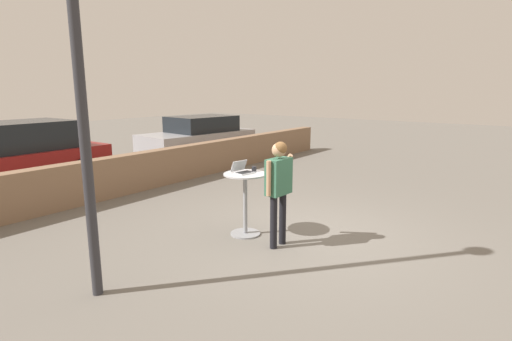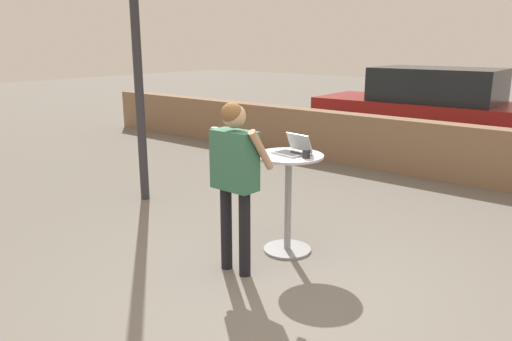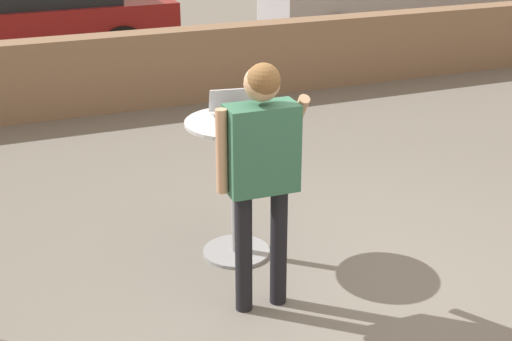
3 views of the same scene
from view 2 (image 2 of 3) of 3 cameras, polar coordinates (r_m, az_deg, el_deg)
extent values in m
plane|color=slate|center=(4.46, 2.40, -14.46)|extent=(50.00, 50.00, 0.00)
cube|color=#84664C|center=(8.43, 22.46, 1.78)|extent=(16.90, 0.35, 0.91)
cylinder|color=gray|center=(5.39, 3.59, -8.98)|extent=(0.50, 0.50, 0.03)
cylinder|color=gray|center=(5.20, 3.68, -3.81)|extent=(0.07, 0.07, 1.00)
cylinder|color=#B7B7BC|center=(5.07, 3.77, 1.69)|extent=(0.71, 0.71, 0.02)
cube|color=#B7BABF|center=(5.06, 3.81, 1.94)|extent=(0.34, 0.26, 0.02)
cube|color=black|center=(5.06, 3.81, 2.04)|extent=(0.29, 0.21, 0.00)
cube|color=#B7BABF|center=(5.15, 4.97, 3.23)|extent=(0.32, 0.13, 0.18)
cube|color=white|center=(5.14, 4.93, 3.25)|extent=(0.29, 0.12, 0.16)
cylinder|color=#232328|center=(4.92, 5.77, 1.92)|extent=(0.08, 0.08, 0.09)
torus|color=#232328|center=(4.89, 6.27, 1.85)|extent=(0.04, 0.01, 0.04)
cylinder|color=black|center=(4.85, -3.41, -6.57)|extent=(0.11, 0.11, 0.83)
cylinder|color=black|center=(4.69, -1.30, -7.28)|extent=(0.11, 0.11, 0.83)
cube|color=#33664C|center=(4.56, -2.47, 1.19)|extent=(0.44, 0.23, 0.55)
sphere|color=tan|center=(4.48, -2.52, 6.23)|extent=(0.22, 0.22, 0.22)
sphere|color=brown|center=(4.46, -2.77, 6.53)|extent=(0.20, 0.20, 0.20)
cylinder|color=tan|center=(4.73, -4.69, 1.81)|extent=(0.07, 0.07, 0.52)
cylinder|color=tan|center=(4.43, 0.59, 2.36)|extent=(0.08, 0.31, 0.40)
cube|color=maroon|center=(11.19, 18.60, 5.96)|extent=(4.52, 1.94, 0.64)
cube|color=black|center=(11.05, 19.99, 9.20)|extent=(2.51, 1.66, 0.68)
cylinder|color=black|center=(10.99, 10.14, 4.84)|extent=(0.69, 0.24, 0.69)
cylinder|color=black|center=(12.52, 13.82, 5.83)|extent=(0.69, 0.24, 0.69)
cylinder|color=black|center=(10.04, 24.28, 2.86)|extent=(0.69, 0.24, 0.69)
cylinder|color=black|center=(11.70, 26.32, 4.14)|extent=(0.69, 0.24, 0.69)
cylinder|color=#2D2D33|center=(6.92, -13.65, 16.15)|extent=(0.12, 0.12, 4.80)
camera|label=1|loc=(7.88, -51.30, 11.07)|focal=28.00mm
camera|label=3|loc=(4.54, -57.94, 13.91)|focal=50.00mm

